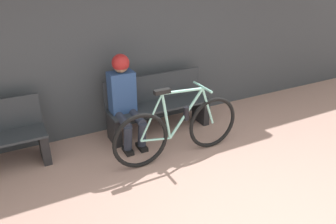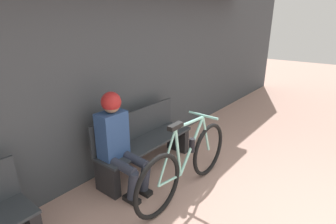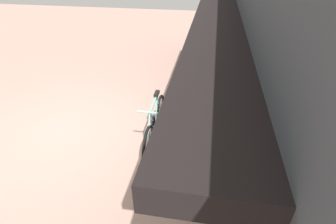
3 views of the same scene
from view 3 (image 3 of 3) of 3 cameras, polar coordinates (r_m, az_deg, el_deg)
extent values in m
plane|color=tan|center=(5.49, -19.18, -4.35)|extent=(24.00, 24.00, 0.00)
cube|color=#3D4247|center=(4.09, 13.48, 9.64)|extent=(12.00, 0.12, 3.20)
cube|color=black|center=(3.84, 10.80, 22.47)|extent=(6.60, 0.44, 0.12)
cube|color=#2D3338|center=(4.54, 5.80, -4.49)|extent=(1.51, 0.42, 0.03)
cube|color=#2D3338|center=(4.41, 8.48, -2.49)|extent=(1.51, 0.03, 0.40)
cube|color=#232326|center=(5.24, 6.31, -1.78)|extent=(0.10, 0.36, 0.40)
cube|color=#232326|center=(4.14, 4.82, -12.68)|extent=(0.10, 0.36, 0.40)
torus|color=black|center=(5.14, -1.68, -0.17)|extent=(0.72, 0.05, 0.72)
torus|color=black|center=(4.33, -4.32, -7.45)|extent=(0.72, 0.05, 0.72)
cylinder|color=#93DBCC|center=(4.39, -3.21, 1.80)|extent=(0.56, 0.03, 0.07)
cylinder|color=#93DBCC|center=(4.51, -3.23, -1.92)|extent=(0.48, 0.03, 0.60)
cylinder|color=#93DBCC|center=(4.73, -2.52, 0.14)|extent=(0.14, 0.03, 0.62)
cylinder|color=#93DBCC|center=(5.00, -2.11, -1.68)|extent=(0.40, 0.03, 0.09)
cylinder|color=#93DBCC|center=(4.87, -2.06, 1.67)|extent=(0.31, 0.02, 0.57)
cylinder|color=#93DBCC|center=(4.24, -4.17, -3.96)|extent=(0.21, 0.03, 0.53)
cube|color=black|center=(4.60, -2.48, 4.00)|extent=(0.20, 0.07, 0.05)
cylinder|color=#93DBCC|center=(4.15, -4.03, -0.11)|extent=(0.03, 0.40, 0.03)
cylinder|color=black|center=(4.51, -3.23, -1.92)|extent=(0.07, 0.07, 0.17)
cylinder|color=#2D3342|center=(5.08, 4.15, 0.10)|extent=(0.11, 0.41, 0.13)
cylinder|color=#2D3342|center=(5.19, 2.19, -1.48)|extent=(0.11, 0.17, 0.37)
cube|color=black|center=(5.31, 2.47, -3.34)|extent=(0.10, 0.22, 0.06)
cylinder|color=#2D3342|center=(4.91, 3.90, -1.14)|extent=(0.11, 0.41, 0.13)
cylinder|color=#2D3342|center=(5.03, 1.89, -2.73)|extent=(0.11, 0.17, 0.37)
cube|color=black|center=(5.15, 2.18, -4.62)|extent=(0.10, 0.22, 0.06)
cube|color=#2D4C84|center=(4.83, 7.00, 2.12)|extent=(0.34, 0.22, 0.56)
sphere|color=#9E7556|center=(4.65, 7.06, 6.18)|extent=(0.20, 0.20, 0.20)
sphere|color=#B22323|center=(4.64, 7.08, 6.51)|extent=(0.23, 0.23, 0.23)
cube|color=#2D3338|center=(6.55, 7.49, 7.68)|extent=(1.50, 0.42, 0.03)
cube|color=#2D3338|center=(6.46, 9.37, 9.25)|extent=(1.50, 0.03, 0.40)
cube|color=#232326|center=(7.27, 7.68, 8.40)|extent=(0.10, 0.36, 0.40)
cube|color=#232326|center=(6.02, 6.96, 3.10)|extent=(0.10, 0.36, 0.40)
camera|label=1|loc=(6.88, -28.56, 22.18)|focal=35.00mm
camera|label=2|loc=(6.54, -12.83, 21.79)|focal=28.00mm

